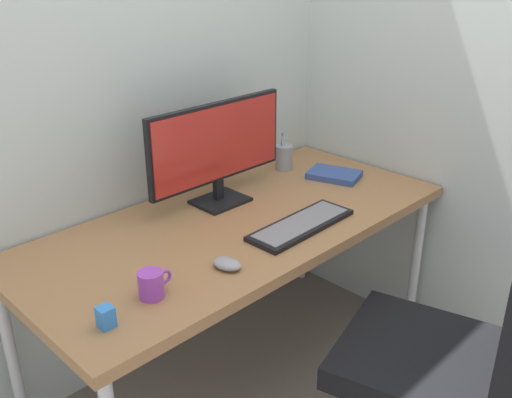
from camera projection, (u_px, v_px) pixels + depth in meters
name	position (u px, v px, depth m)	size (l,w,h in m)	color
ground_plane	(240.00, 373.00, 2.37)	(8.00, 8.00, 0.00)	slate
wall_back	(159.00, 11.00, 2.06)	(2.95, 0.04, 2.80)	#B7C1BC
wall_side_right	(427.00, 6.00, 2.22)	(0.04, 2.07, 2.80)	#B7C1BC
desk	(238.00, 231.00, 2.10)	(1.62, 0.74, 0.70)	#996B42
office_chair	(468.00, 330.00, 1.71)	(0.61, 0.65, 1.12)	black
monitor	(217.00, 147.00, 2.14)	(0.62, 0.16, 0.39)	black
keyboard	(301.00, 225.00, 2.02)	(0.44, 0.16, 0.02)	black
mouse	(227.00, 264.00, 1.76)	(0.06, 0.10, 0.03)	gray
pen_holder	(284.00, 157.00, 2.53)	(0.07, 0.07, 0.17)	gray
notebook	(334.00, 175.00, 2.46)	(0.15, 0.21, 0.03)	#334C8C
coffee_mug	(152.00, 284.00, 1.61)	(0.11, 0.07, 0.08)	purple
desk_clamp_accessory	(106.00, 317.00, 1.49)	(0.04, 0.04, 0.06)	#337FD8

